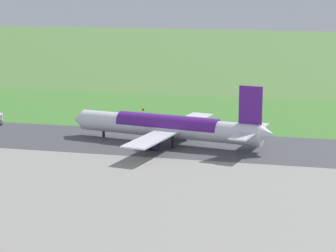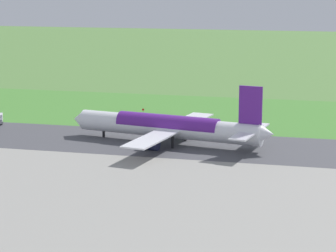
% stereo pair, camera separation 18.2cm
% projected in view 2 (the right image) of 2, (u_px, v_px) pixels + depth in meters
% --- Properties ---
extents(ground_plane, '(800.00, 800.00, 0.00)m').
position_uv_depth(ground_plane, '(165.00, 144.00, 173.38)').
color(ground_plane, '#547F3D').
extents(runway_asphalt, '(600.00, 28.72, 0.06)m').
position_uv_depth(runway_asphalt, '(165.00, 143.00, 173.37)').
color(runway_asphalt, '#47474C').
rests_on(runway_asphalt, ground).
extents(apron_concrete, '(440.00, 110.00, 0.05)m').
position_uv_depth(apron_concrete, '(68.00, 234.00, 111.77)').
color(apron_concrete, gray).
rests_on(apron_concrete, ground).
extents(grass_verge_foreground, '(600.00, 80.00, 0.04)m').
position_uv_depth(grass_verge_foreground, '(192.00, 119.00, 203.83)').
color(grass_verge_foreground, '#478534').
rests_on(grass_verge_foreground, ground).
extents(airliner_main, '(53.94, 44.37, 15.88)m').
position_uv_depth(airliner_main, '(169.00, 127.00, 172.17)').
color(airliner_main, white).
rests_on(airliner_main, ground).
extents(no_stopping_sign, '(0.60, 0.10, 2.77)m').
position_uv_depth(no_stopping_sign, '(143.00, 112.00, 205.31)').
color(no_stopping_sign, slate).
rests_on(no_stopping_sign, ground).
extents(traffic_cone_orange, '(0.40, 0.40, 0.55)m').
position_uv_depth(traffic_cone_orange, '(124.00, 116.00, 207.25)').
color(traffic_cone_orange, orange).
rests_on(traffic_cone_orange, ground).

